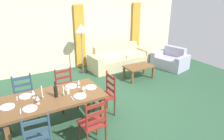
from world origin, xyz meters
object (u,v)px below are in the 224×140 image
Objects in this scene: dining_chair_far_left at (25,97)px; standing_lamp at (81,31)px; dining_chair_far_right at (66,89)px; dining_chair_near_right at (93,123)px; coffee_cup_primary at (68,92)px; dining_chair_head_east at (106,94)px; wine_bottle at (56,91)px; wine_glass_far_right at (79,82)px; dining_chair_near_left at (38,140)px; dining_table at (53,101)px; armchair_upholstered at (171,61)px; wine_glass_far_left at (33,93)px; coffee_table at (139,68)px; wine_glass_near_right at (83,87)px; wine_glass_near_left at (37,98)px; couch at (119,59)px.

standing_lamp is (2.10, 1.94, 0.93)m from dining_chair_far_left.
dining_chair_far_right is 0.59× the size of standing_lamp.
dining_chair_near_right is 10.67× the size of coffee_cup_primary.
dining_chair_near_right is 1.00× the size of dining_chair_head_east.
wine_glass_far_right is at bearing 19.54° from wine_bottle.
dining_chair_head_east is 2.87m from standing_lamp.
wine_bottle is (0.51, 0.72, 0.39)m from dining_chair_near_left.
wine_bottle reaches higher than dining_table.
armchair_upholstered is at bearing 29.51° from dining_chair_near_right.
wine_glass_far_left is 3.56m from coffee_table.
wine_glass_far_right is 2.73m from coffee_table.
wine_glass_near_right is at bearing -163.64° from dining_chair_head_east.
coffee_cup_primary is at bearing -14.24° from wine_glass_far_left.
wine_glass_near_left is at bearing -156.33° from coffee_table.
dining_chair_far_left is at bearing 137.82° from wine_glass_near_right.
dining_chair_far_right reaches higher than armchair_upholstered.
dining_chair_near_right is 0.73× the size of armchair_upholstered.
dining_chair_far_left is at bearing 177.72° from dining_chair_far_right.
standing_lamp reaches higher than wine_glass_far_left.
dining_chair_far_right is 0.96m from wine_bottle.
wine_glass_far_left is at bearing 158.35° from dining_table.
wine_glass_far_right is 0.10× the size of standing_lamp.
dining_chair_far_right is at bearing 37.69° from wine_glass_far_left.
dining_chair_far_left is 0.89m from dining_chair_far_right.
dining_chair_near_left is 4.17m from standing_lamp.
wine_glass_near_left is at bearing -141.25° from couch.
standing_lamp is (0.51, 2.67, 0.93)m from dining_chair_head_east.
coffee_table is at bearing 39.64° from dining_chair_near_right.
dining_table is 0.38m from wine_glass_near_left.
dining_chair_near_right is 1.52m from dining_chair_far_right.
coffee_cup_primary is 0.04× the size of couch.
dining_table is at bearing -122.34° from dining_chair_far_right.
wine_glass_far_left is 1.00× the size of wine_glass_far_right.
dining_chair_far_left is 3.04× the size of wine_bottle.
wine_bottle reaches higher than dining_chair_near_right.
couch is 1.88m from armchair_upholstered.
dining_chair_near_left is 3.04× the size of wine_bottle.
wine_glass_near_right is 0.28m from wine_glass_far_right.
wine_glass_far_left is (-0.03, 0.26, 0.00)m from wine_glass_near_left.
wine_glass_near_left is at bearing -81.63° from dining_chair_far_left.
armchair_upholstered is at bearing 9.00° from dining_chair_far_left.
coffee_cup_primary is (-0.87, -0.06, 0.32)m from dining_chair_head_east.
dining_chair_near_right reaches higher than armchair_upholstered.
wine_glass_near_right is at bearing -111.15° from standing_lamp.
wine_glass_far_left is 0.12× the size of armchair_upholstered.
wine_bottle is 0.53m from wine_glass_near_right.
wine_glass_far_right is (0.01, 0.28, 0.00)m from wine_glass_near_right.
dining_chair_head_east reaches higher than wine_glass_far_right.
dining_chair_near_left is at bearing -104.37° from wine_glass_near_left.
dining_chair_far_right is 4.26m from armchair_upholstered.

